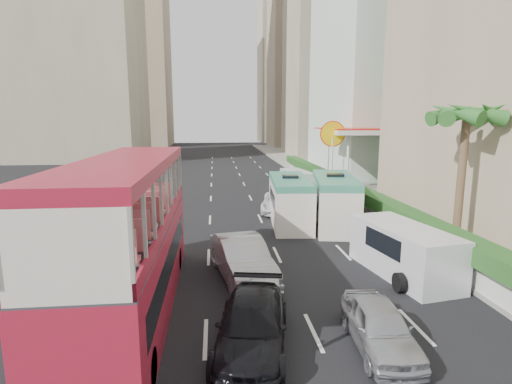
{
  "coord_description": "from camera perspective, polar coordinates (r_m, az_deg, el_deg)",
  "views": [
    {
      "loc": [
        -3.24,
        -12.73,
        6.24
      ],
      "look_at": [
        -1.5,
        4.0,
        3.2
      ],
      "focal_mm": 28.0,
      "sensor_mm": 36.0,
      "label": 1
    }
  ],
  "objects": [
    {
      "name": "ground_plane",
      "position": [
        14.54,
        7.81,
        -15.27
      ],
      "size": [
        200.0,
        200.0,
        0.0
      ],
      "primitive_type": "plane",
      "color": "black",
      "rests_on": "ground"
    },
    {
      "name": "double_decker_bus",
      "position": [
        13.54,
        -17.56,
        -6.15
      ],
      "size": [
        2.5,
        11.0,
        5.06
      ],
      "primitive_type": "cube",
      "color": "#A6182E",
      "rests_on": "ground"
    },
    {
      "name": "car_silver_lane_a",
      "position": [
        16.4,
        -1.98,
        -12.12
      ],
      "size": [
        2.65,
        5.2,
        1.63
      ],
      "primitive_type": "imported",
      "rotation": [
        0.0,
        0.0,
        0.19
      ],
      "color": "#ACAFB3",
      "rests_on": "ground"
    },
    {
      "name": "car_silver_lane_b",
      "position": [
        12.41,
        17.08,
        -20.44
      ],
      "size": [
        1.75,
        3.84,
        1.28
      ],
      "primitive_type": "imported",
      "rotation": [
        0.0,
        0.0,
        -0.07
      ],
      "color": "#ACAFB3",
      "rests_on": "ground"
    },
    {
      "name": "car_black",
      "position": [
        11.89,
        -0.54,
        -21.41
      ],
      "size": [
        2.69,
        4.92,
        1.35
      ],
      "primitive_type": "imported",
      "rotation": [
        0.0,
        0.0,
        -0.18
      ],
      "color": "black",
      "rests_on": "ground"
    },
    {
      "name": "van_asset",
      "position": [
        27.68,
        3.26,
        -2.79
      ],
      "size": [
        3.13,
        5.15,
        1.33
      ],
      "primitive_type": "imported",
      "rotation": [
        0.0,
        0.0,
        -0.2
      ],
      "color": "silver",
      "rests_on": "ground"
    },
    {
      "name": "minibus_near",
      "position": [
        24.25,
        4.84,
        -1.28
      ],
      "size": [
        2.61,
        6.5,
        2.82
      ],
      "primitive_type": "cube",
      "rotation": [
        0.0,
        0.0,
        -0.08
      ],
      "color": "silver",
      "rests_on": "ground"
    },
    {
      "name": "minibus_far",
      "position": [
        24.23,
        11.1,
        -1.28
      ],
      "size": [
        3.4,
        6.96,
        2.96
      ],
      "primitive_type": "cube",
      "rotation": [
        0.0,
        0.0,
        -0.18
      ],
      "color": "silver",
      "rests_on": "ground"
    },
    {
      "name": "panel_van_near",
      "position": [
        17.43,
        20.32,
        -7.86
      ],
      "size": [
        2.86,
        5.34,
        2.03
      ],
      "primitive_type": "cube",
      "rotation": [
        0.0,
        0.0,
        0.17
      ],
      "color": "silver",
      "rests_on": "ground"
    },
    {
      "name": "panel_van_far",
      "position": [
        35.84,
        5.81,
        1.62
      ],
      "size": [
        2.33,
        4.66,
        1.79
      ],
      "primitive_type": "cube",
      "rotation": [
        0.0,
        0.0,
        0.12
      ],
      "color": "silver",
      "rests_on": "ground"
    },
    {
      "name": "sidewalk",
      "position": [
        40.14,
        11.89,
        1.22
      ],
      "size": [
        6.0,
        120.0,
        0.18
      ],
      "primitive_type": "cube",
      "color": "#99968C",
      "rests_on": "ground"
    },
    {
      "name": "kerb_wall",
      "position": [
        28.89,
        13.25,
        -1.12
      ],
      "size": [
        0.3,
        44.0,
        1.0
      ],
      "primitive_type": "cube",
      "color": "silver",
      "rests_on": "sidewalk"
    },
    {
      "name": "hedge",
      "position": [
        28.74,
        13.32,
        0.54
      ],
      "size": [
        1.1,
        44.0,
        0.7
      ],
      "primitive_type": "cube",
      "color": "#2D6626",
      "rests_on": "kerb_wall"
    },
    {
      "name": "palm_tree",
      "position": [
        20.25,
        27.19,
        0.99
      ],
      "size": [
        0.36,
        0.36,
        6.4
      ],
      "primitive_type": "cylinder",
      "color": "brown",
      "rests_on": "sidewalk"
    },
    {
      "name": "shell_station",
      "position": [
        38.26,
        14.38,
        4.7
      ],
      "size": [
        6.5,
        8.0,
        5.5
      ],
      "primitive_type": "cube",
      "color": "silver",
      "rests_on": "ground"
    },
    {
      "name": "tower_mid",
      "position": [
        76.19,
        11.46,
        24.32
      ],
      "size": [
        16.0,
        16.0,
        50.0
      ],
      "primitive_type": "cube",
      "color": "#B6A88F",
      "rests_on": "ground"
    },
    {
      "name": "tower_far_a",
      "position": [
        98.14,
        6.4,
        19.44
      ],
      "size": [
        14.0,
        14.0,
        44.0
      ],
      "primitive_type": "cube",
      "color": "tan",
      "rests_on": "ground"
    },
    {
      "name": "tower_far_b",
      "position": [
        119.26,
        4.03,
        16.86
      ],
      "size": [
        14.0,
        14.0,
        40.0
      ],
      "primitive_type": "cube",
      "color": "#B6A88F",
      "rests_on": "ground"
    },
    {
      "name": "tower_left_b",
      "position": [
        105.76,
        -17.04,
        18.95
      ],
      "size": [
        16.0,
        16.0,
        46.0
      ],
      "primitive_type": "cube",
      "color": "tan",
      "rests_on": "ground"
    }
  ]
}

